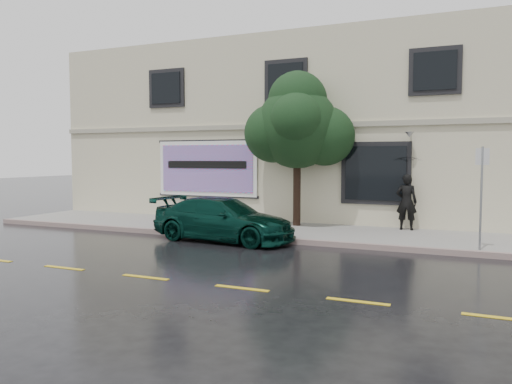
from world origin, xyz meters
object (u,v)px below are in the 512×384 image
at_px(car, 223,219).
at_px(pedestrian, 407,202).
at_px(street_tree, 297,128).
at_px(fire_hydrant, 206,218).

relative_size(car, pedestrian, 2.46).
distance_m(car, pedestrian, 5.93).
relative_size(car, street_tree, 0.93).
height_order(car, fire_hydrant, car).
bearing_deg(street_tree, pedestrian, 6.40).
xyz_separation_m(pedestrian, fire_hydrant, (-5.76, -2.80, -0.49)).
distance_m(pedestrian, street_tree, 4.33).
bearing_deg(pedestrian, fire_hydrant, 26.25).
bearing_deg(car, pedestrian, -49.35).
relative_size(pedestrian, fire_hydrant, 2.12).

